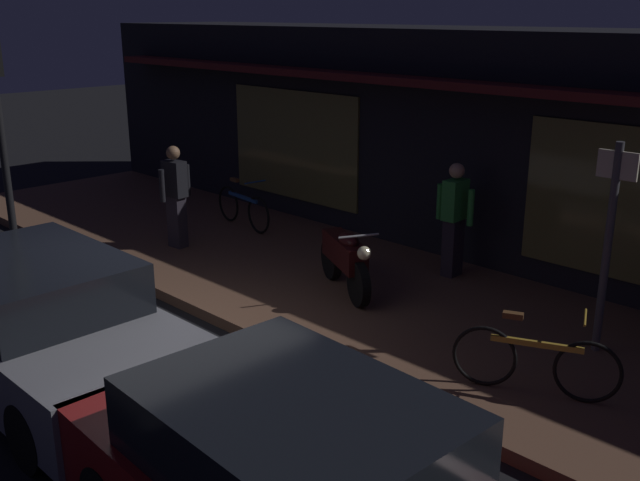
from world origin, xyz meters
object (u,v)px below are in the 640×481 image
Objects in this scene: motorcycle at (345,258)px; bicycle_parked at (243,208)px; parked_car_near at (41,324)px; sign_post at (609,236)px; person_photographer at (176,195)px; bicycle_extra at (535,361)px; person_bystander at (454,217)px.

motorcycle is 0.95× the size of bicycle_parked.
bicycle_parked is 0.40× the size of parked_car_near.
person_photographer is at bearing -170.28° from sign_post.
bicycle_extra is at bearing 39.46° from parked_car_near.
person_bystander is at bearing 161.02° from sign_post.
motorcycle is 3.40m from person_photographer.
bicycle_parked is at bearing -172.43° from person_bystander.
parked_car_near is (-3.96, -4.68, -0.81)m from sign_post.
bicycle_extra is 0.64× the size of sign_post.
parked_car_near reaches higher than bicycle_parked.
bicycle_extra is at bearing -12.50° from motorcycle.
person_bystander is 2.82m from sign_post.
person_photographer reaches higher than motorcycle.
person_bystander reaches higher than bicycle_extra.
person_photographer is (0.14, -1.49, 0.52)m from bicycle_parked.
person_photographer is at bearing -84.78° from bicycle_parked.
bicycle_parked is at bearing 95.22° from person_photographer.
sign_post is 0.59× the size of parked_car_near.
bicycle_extra is 6.64m from person_photographer.
motorcycle is 1.03× the size of bicycle_extra.
person_bystander is (-2.63, 2.32, 0.52)m from bicycle_extra.
sign_post reaches higher than bicycle_parked.
bicycle_extra is at bearing -14.74° from bicycle_parked.
motorcycle is 0.65× the size of sign_post.
parked_car_near is (2.66, -3.54, -0.32)m from person_photographer.
motorcycle is at bearing 167.50° from bicycle_extra.
parked_car_near is (-0.69, -3.98, 0.06)m from motorcycle.
bicycle_extra is 3.55m from person_bystander.
person_bystander is at bearing 27.08° from person_photographer.
person_photographer is 6.73m from sign_post.
motorcycle is at bearing -111.80° from person_bystander.
motorcycle is at bearing -167.99° from sign_post.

